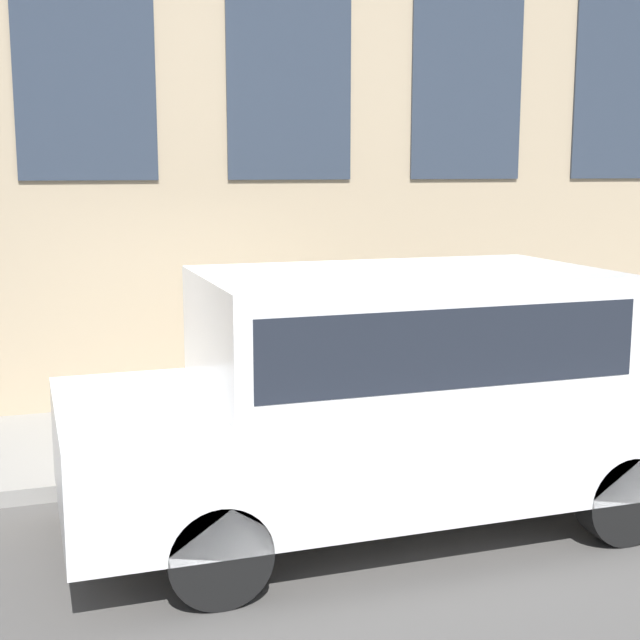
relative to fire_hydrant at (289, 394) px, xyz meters
The scene contains 6 objects.
ground_plane 1.02m from the fire_hydrant, 138.98° to the left, with size 80.00×80.00×0.00m, color #514F4C.
sidewalk 0.92m from the fire_hydrant, 46.30° to the left, with size 2.34×60.00×0.14m.
building_facade 4.02m from the fire_hydrant, 16.73° to the left, with size 0.33×40.00×8.19m.
fire_hydrant is the anchor object (origin of this frame).
person 0.68m from the fire_hydrant, 82.50° to the right, with size 0.26×0.17×1.08m.
parked_truck_white_near 1.96m from the fire_hydrant, behind, with size 1.99×4.79×1.94m.
Camera 1 is at (-7.24, 1.78, 2.68)m, focal length 50.00 mm.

